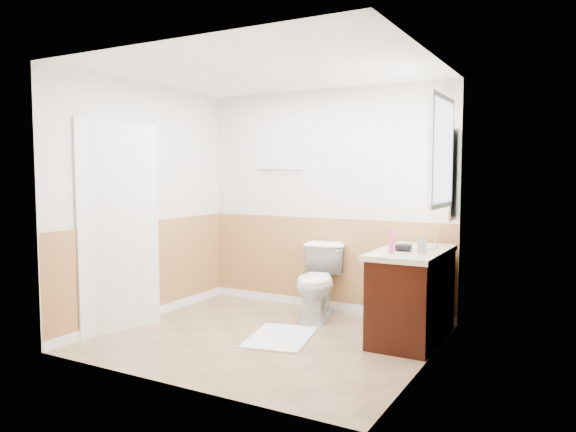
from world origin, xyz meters
The scene contains 32 objects.
floor centered at (0.00, 0.00, 0.00)m, with size 3.00×3.00×0.00m, color #8C7051.
ceiling centered at (0.00, 0.00, 2.50)m, with size 3.00×3.00×0.00m, color white.
wall_back centered at (0.00, 1.30, 1.25)m, with size 3.00×3.00×0.00m, color silver.
wall_front centered at (0.00, -1.30, 1.25)m, with size 3.00×3.00×0.00m, color silver.
wall_left centered at (-1.50, 0.00, 1.25)m, with size 3.00×3.00×0.00m, color silver.
wall_right centered at (1.50, 0.00, 1.25)m, with size 3.00×3.00×0.00m, color silver.
wainscot_back centered at (0.00, 1.29, 0.50)m, with size 3.00×3.00×0.00m, color #BC834B.
wainscot_front centered at (0.00, -1.29, 0.50)m, with size 3.00×3.00×0.00m, color #BC834B.
wainscot_left centered at (-1.49, 0.00, 0.50)m, with size 2.60×2.60×0.00m, color #BC834B.
wainscot_right centered at (1.49, 0.00, 0.50)m, with size 2.60×2.60×0.00m, color #BC834B.
toilet centered at (0.12, 0.87, 0.40)m, with size 0.44×0.78×0.80m, color white.
bath_mat centered at (0.12, 0.06, 0.01)m, with size 0.55×0.80×0.02m, color white.
vanity_cabinet centered at (1.21, 0.64, 0.40)m, with size 0.55×1.10×0.80m, color black.
vanity_knob_left centered at (0.91, 0.54, 0.55)m, with size 0.03×0.03×0.03m, color silver.
vanity_knob_right centered at (0.91, 0.74, 0.55)m, with size 0.03×0.03×0.03m, color silver.
countertop centered at (1.20, 0.64, 0.83)m, with size 0.60×1.15×0.05m, color silver.
sink_basin centered at (1.21, 0.79, 0.86)m, with size 0.36×0.36×0.02m, color silver.
faucet centered at (1.39, 0.79, 0.92)m, with size 0.02×0.02×0.14m, color silver.
lotion_bottle centered at (1.11, 0.31, 0.96)m, with size 0.05×0.05×0.22m, color #EF3E8E.
soap_dispenser centered at (1.33, 0.50, 0.94)m, with size 0.08×0.08×0.17m, color gray.
hair_dryer_body centered at (1.16, 0.51, 0.89)m, with size 0.07×0.07×0.14m, color black.
hair_dryer_handle centered at (1.13, 0.53, 0.86)m, with size 0.03×0.03×0.07m, color black.
mirror_panel centered at (1.48, 1.10, 1.55)m, with size 0.02×0.35×0.90m, color silver.
window_frame centered at (1.47, 0.59, 1.75)m, with size 0.04×0.80×1.00m, color white.
window_glass centered at (1.49, 0.59, 1.75)m, with size 0.01×0.70×0.90m, color white.
door centered at (-1.40, -0.45, 1.02)m, with size 0.05×0.80×2.04m, color white.
door_frame centered at (-1.48, -0.45, 1.03)m, with size 0.02×0.92×2.10m, color white.
door_knob centered at (-1.34, -0.12, 0.95)m, with size 0.06×0.06×0.06m, color silver.
towel_bar centered at (-0.55, 1.25, 1.60)m, with size 0.02×0.02×0.62m, color silver.
tp_holder_bar centered at (-0.10, 1.23, 0.70)m, with size 0.02×0.02×0.14m, color silver.
tp_roll centered at (-0.10, 1.23, 0.70)m, with size 0.11×0.11×0.10m, color white.
tp_sheet centered at (-0.10, 1.23, 0.59)m, with size 0.10×0.01×0.16m, color white.
Camera 1 is at (2.61, -4.27, 1.57)m, focal length 33.64 mm.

